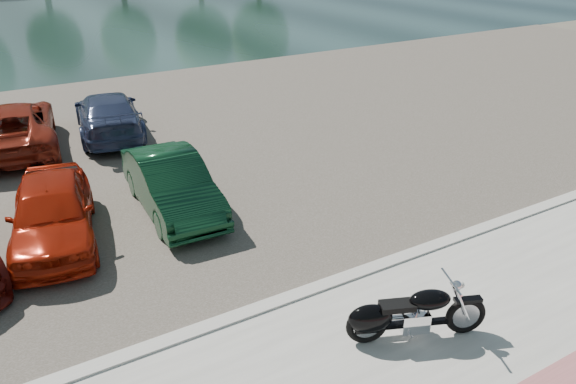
% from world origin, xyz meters
% --- Properties ---
extents(ground, '(200.00, 200.00, 0.00)m').
position_xyz_m(ground, '(0.00, 0.00, 0.00)').
color(ground, '#595447').
rests_on(ground, ground).
extents(kerb, '(60.00, 0.30, 0.14)m').
position_xyz_m(kerb, '(0.00, 2.00, 0.07)').
color(kerb, '#A6A49C').
rests_on(kerb, ground).
extents(parking_lot, '(60.00, 18.00, 0.04)m').
position_xyz_m(parking_lot, '(0.00, 11.00, 0.02)').
color(parking_lot, '#454137').
rests_on(parking_lot, ground).
extents(river, '(120.00, 40.00, 0.00)m').
position_xyz_m(river, '(0.00, 40.00, 0.00)').
color(river, '#1A2F2C').
rests_on(river, ground).
extents(motorcycle, '(2.22, 1.13, 1.05)m').
position_xyz_m(motorcycle, '(0.58, 0.14, 0.56)').
color(motorcycle, black).
rests_on(motorcycle, promenade).
extents(car_4, '(2.40, 4.32, 1.39)m').
position_xyz_m(car_4, '(-3.61, 6.37, 0.74)').
color(car_4, '#A91F0B').
rests_on(car_4, parking_lot).
extents(car_5, '(1.63, 4.16, 1.35)m').
position_xyz_m(car_5, '(-0.94, 6.47, 0.71)').
color(car_5, '#0F371F').
rests_on(car_5, parking_lot).
extents(car_10, '(2.96, 5.34, 1.41)m').
position_xyz_m(car_10, '(-3.61, 12.71, 0.75)').
color(car_10, maroon).
rests_on(car_10, parking_lot).
extents(car_11, '(2.64, 4.94, 1.36)m').
position_xyz_m(car_11, '(-0.84, 12.55, 0.72)').
color(car_11, navy).
rests_on(car_11, parking_lot).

